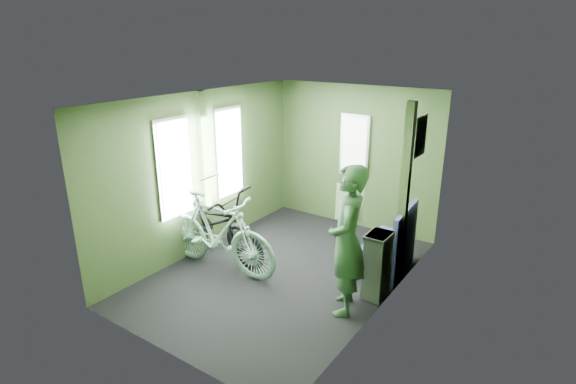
% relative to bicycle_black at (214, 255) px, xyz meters
% --- Properties ---
extents(room, '(4.00, 4.02, 2.31)m').
position_rel_bicycle_black_xyz_m(room, '(1.08, 0.21, 1.44)').
color(room, black).
rests_on(room, ground).
extents(bicycle_black, '(2.16, 1.21, 1.19)m').
position_rel_bicycle_black_xyz_m(bicycle_black, '(0.00, 0.00, 0.00)').
color(bicycle_black, black).
rests_on(bicycle_black, ground).
extents(bicycle_mint, '(1.85, 0.68, 1.13)m').
position_rel_bicycle_black_xyz_m(bicycle_mint, '(0.37, -0.28, 0.00)').
color(bicycle_mint, '#83BEA4').
rests_on(bicycle_mint, ground).
extents(passenger, '(0.64, 0.77, 1.73)m').
position_rel_bicycle_black_xyz_m(passenger, '(2.19, -0.15, 0.86)').
color(passenger, '#284A2B').
rests_on(passenger, ground).
extents(waste_box, '(0.24, 0.34, 0.82)m').
position_rel_bicycle_black_xyz_m(waste_box, '(2.38, 0.30, 0.41)').
color(waste_box, gray).
rests_on(waste_box, ground).
extents(bench_seat, '(0.55, 0.92, 0.94)m').
position_rel_bicycle_black_xyz_m(bench_seat, '(2.27, 0.96, 0.28)').
color(bench_seat, navy).
rests_on(bench_seat, ground).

